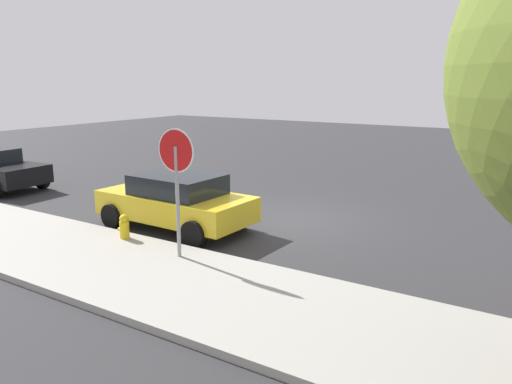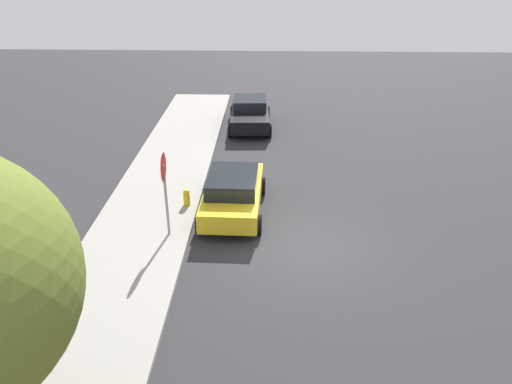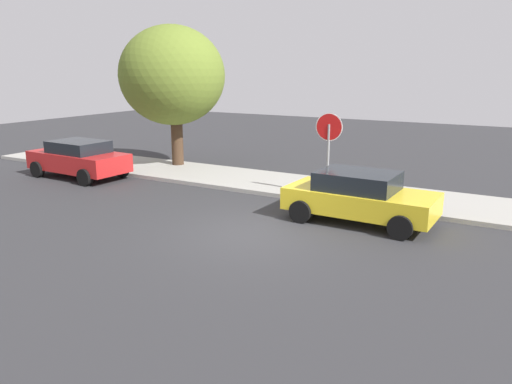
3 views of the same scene
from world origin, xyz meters
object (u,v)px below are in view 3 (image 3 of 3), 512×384
at_px(parked_car_yellow, 360,196).
at_px(parked_car_red, 79,158).
at_px(street_tree_near_corner, 172,76).
at_px(stop_sign, 329,140).
at_px(fire_hydrant, 382,198).

height_order(parked_car_yellow, parked_car_red, parked_car_red).
distance_m(parked_car_yellow, street_tree_near_corner, 10.51).
height_order(stop_sign, street_tree_near_corner, street_tree_near_corner).
bearing_deg(street_tree_near_corner, fire_hydrant, -11.69).
distance_m(parked_car_red, street_tree_near_corner, 5.06).
relative_size(stop_sign, parked_car_yellow, 0.69).
xyz_separation_m(street_tree_near_corner, fire_hydrant, (9.57, -1.98, -3.52)).
height_order(parked_car_red, street_tree_near_corner, street_tree_near_corner).
xyz_separation_m(stop_sign, parked_car_yellow, (1.70, -1.86, -1.24)).
xyz_separation_m(stop_sign, fire_hydrant, (1.90, -0.25, -1.62)).
bearing_deg(parked_car_yellow, fire_hydrant, 82.87).
relative_size(parked_car_yellow, street_tree_near_corner, 0.70).
bearing_deg(street_tree_near_corner, parked_car_red, -121.93).
relative_size(stop_sign, street_tree_near_corner, 0.48).
relative_size(stop_sign, fire_hydrant, 3.96).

